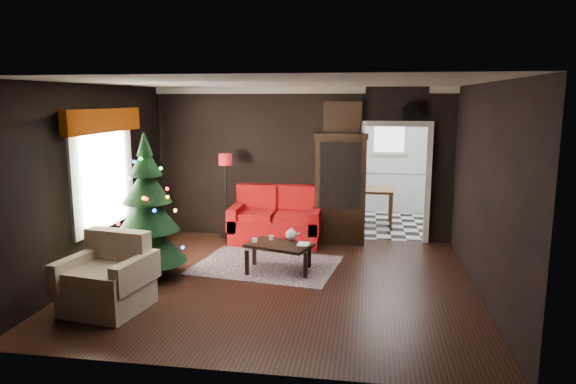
% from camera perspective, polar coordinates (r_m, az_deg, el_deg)
% --- Properties ---
extents(floor, '(5.50, 5.50, 0.00)m').
position_cam_1_polar(floor, '(7.49, -1.08, -9.91)').
color(floor, black).
rests_on(floor, ground).
extents(ceiling, '(5.50, 5.50, 0.00)m').
position_cam_1_polar(ceiling, '(7.04, -1.16, 12.02)').
color(ceiling, white).
rests_on(ceiling, ground).
extents(wall_back, '(5.50, 0.00, 5.50)m').
position_cam_1_polar(wall_back, '(9.58, 1.49, 3.16)').
color(wall_back, black).
rests_on(wall_back, ground).
extents(wall_front, '(5.50, 0.00, 5.50)m').
position_cam_1_polar(wall_front, '(4.74, -6.40, -4.25)').
color(wall_front, black).
rests_on(wall_front, ground).
extents(wall_left, '(0.00, 5.50, 5.50)m').
position_cam_1_polar(wall_left, '(8.07, -20.72, 1.16)').
color(wall_left, black).
rests_on(wall_left, ground).
extents(wall_right, '(0.00, 5.50, 5.50)m').
position_cam_1_polar(wall_right, '(7.19, 21.01, 0.09)').
color(wall_right, black).
rests_on(wall_right, ground).
extents(doorway, '(1.10, 0.10, 2.10)m').
position_cam_1_polar(doorway, '(9.56, 11.63, 0.81)').
color(doorway, silver).
rests_on(doorway, ground).
extents(left_window, '(0.05, 1.60, 1.40)m').
position_cam_1_polar(left_window, '(8.22, -19.82, 1.72)').
color(left_window, white).
rests_on(left_window, wall_left).
extents(valance, '(0.12, 2.10, 0.35)m').
position_cam_1_polar(valance, '(8.11, -19.67, 7.45)').
color(valance, '#8A3004').
rests_on(valance, wall_left).
extents(kitchen_floor, '(3.00, 3.00, 0.00)m').
position_cam_1_polar(kitchen_floor, '(11.24, 11.10, -3.23)').
color(kitchen_floor, silver).
rests_on(kitchen_floor, ground).
extents(kitchen_window, '(0.70, 0.06, 0.70)m').
position_cam_1_polar(kitchen_window, '(12.42, 11.14, 5.98)').
color(kitchen_window, white).
rests_on(kitchen_window, ground).
extents(rug, '(2.36, 1.86, 0.01)m').
position_cam_1_polar(rug, '(8.19, -2.43, -8.10)').
color(rug, '#2C2429').
rests_on(rug, ground).
extents(loveseat, '(1.70, 0.90, 1.00)m').
position_cam_1_polar(loveseat, '(9.36, -1.33, -2.61)').
color(loveseat, maroon).
rests_on(loveseat, ground).
extents(curio_cabinet, '(0.90, 0.45, 1.90)m').
position_cam_1_polar(curio_cabinet, '(9.35, 5.85, 0.14)').
color(curio_cabinet, black).
rests_on(curio_cabinet, ground).
extents(floor_lamp, '(0.32, 0.32, 1.55)m').
position_cam_1_polar(floor_lamp, '(9.55, -6.87, -0.40)').
color(floor_lamp, black).
rests_on(floor_lamp, ground).
extents(christmas_tree, '(1.16, 1.16, 2.04)m').
position_cam_1_polar(christmas_tree, '(7.66, -15.29, -1.66)').
color(christmas_tree, black).
rests_on(christmas_tree, ground).
extents(armchair, '(1.06, 1.06, 0.94)m').
position_cam_1_polar(armchair, '(6.79, -19.46, -8.56)').
color(armchair, tan).
rests_on(armchair, ground).
extents(coffee_table, '(1.07, 0.82, 0.43)m').
position_cam_1_polar(coffee_table, '(7.84, -1.01, -7.24)').
color(coffee_table, black).
rests_on(coffee_table, rug).
extents(teapot, '(0.24, 0.24, 0.19)m').
position_cam_1_polar(teapot, '(7.94, 0.34, -4.72)').
color(teapot, silver).
rests_on(teapot, coffee_table).
extents(cup_a, '(0.09, 0.09, 0.06)m').
position_cam_1_polar(cup_a, '(7.88, -3.70, -5.34)').
color(cup_a, white).
rests_on(cup_a, coffee_table).
extents(cup_b, '(0.09, 0.09, 0.06)m').
position_cam_1_polar(cup_b, '(8.00, -1.84, -5.07)').
color(cup_b, white).
rests_on(cup_b, coffee_table).
extents(book, '(0.17, 0.02, 0.24)m').
position_cam_1_polar(book, '(7.71, 1.06, -4.99)').
color(book, tan).
rests_on(book, coffee_table).
extents(wall_clock, '(0.32, 0.32, 0.06)m').
position_cam_1_polar(wall_clock, '(9.41, 13.48, 8.74)').
color(wall_clock, white).
rests_on(wall_clock, wall_back).
extents(painting, '(0.62, 0.05, 0.52)m').
position_cam_1_polar(painting, '(9.40, 6.06, 8.17)').
color(painting, '#C47A50').
rests_on(painting, wall_back).
extents(kitchen_counter, '(1.80, 0.60, 0.90)m').
position_cam_1_polar(kitchen_counter, '(12.32, 10.98, 0.09)').
color(kitchen_counter, white).
rests_on(kitchen_counter, ground).
extents(kitchen_table, '(0.70, 0.70, 0.75)m').
position_cam_1_polar(kitchen_table, '(10.85, 9.64, -1.63)').
color(kitchen_table, brown).
rests_on(kitchen_table, ground).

